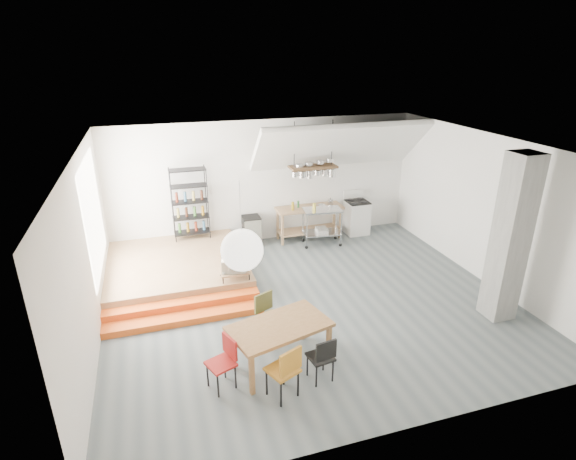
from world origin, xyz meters
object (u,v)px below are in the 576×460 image
object	(u,v)px
stove	(356,217)
dining_table	(280,329)
mini_fridge	(251,231)
rolling_cart	(322,222)

from	to	relation	value
stove	dining_table	world-z (taller)	stove
stove	mini_fridge	bearing A→B (deg)	179.16
dining_table	mini_fridge	bearing A→B (deg)	67.35
mini_fridge	stove	bearing A→B (deg)	-0.84
stove	mini_fridge	distance (m)	2.99
stove	dining_table	size ratio (longest dim) A/B	0.67
dining_table	mini_fridge	world-z (taller)	mini_fridge
rolling_cart	mini_fridge	xyz separation A→B (m)	(-1.78, 0.50, -0.24)
rolling_cart	mini_fridge	world-z (taller)	rolling_cart
stove	dining_table	distance (m)	6.04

